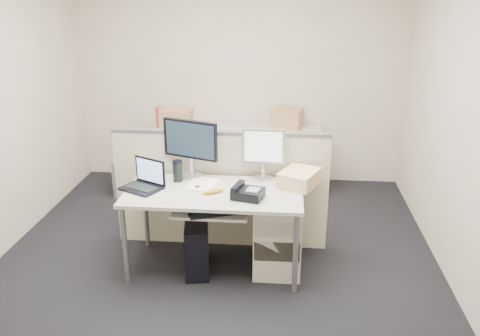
# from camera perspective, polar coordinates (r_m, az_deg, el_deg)

# --- Properties ---
(floor) EXTENTS (4.00, 4.50, 0.01)m
(floor) POSITION_cam_1_polar(r_m,az_deg,el_deg) (4.63, -2.79, -11.01)
(floor) COLOR black
(floor) RESTS_ON ground
(wall_back) EXTENTS (4.00, 0.02, 2.70)m
(wall_back) POSITION_cam_1_polar(r_m,az_deg,el_deg) (6.29, -0.10, 10.59)
(wall_back) COLOR #BDAF9E
(wall_back) RESTS_ON ground
(wall_front) EXTENTS (4.00, 0.02, 2.70)m
(wall_front) POSITION_cam_1_polar(r_m,az_deg,el_deg) (2.06, -12.37, -10.67)
(wall_front) COLOR #BDAF9E
(wall_front) RESTS_ON ground
(wall_right) EXTENTS (0.02, 4.50, 2.70)m
(wall_right) POSITION_cam_1_polar(r_m,az_deg,el_deg) (4.30, 24.40, 4.32)
(wall_right) COLOR #BDAF9E
(wall_right) RESTS_ON ground
(desk) EXTENTS (1.50, 0.75, 0.73)m
(desk) POSITION_cam_1_polar(r_m,az_deg,el_deg) (4.33, -2.94, -3.40)
(desk) COLOR beige
(desk) RESTS_ON floor
(keyboard_tray) EXTENTS (0.62, 0.32, 0.02)m
(keyboard_tray) POSITION_cam_1_polar(r_m,az_deg,el_deg) (4.18, -3.28, -4.93)
(keyboard_tray) COLOR beige
(keyboard_tray) RESTS_ON desk
(drawer_pedestal) EXTENTS (0.40, 0.55, 0.65)m
(drawer_pedestal) POSITION_cam_1_polar(r_m,az_deg,el_deg) (4.48, 4.27, -7.39)
(drawer_pedestal) COLOR beige
(drawer_pedestal) RESTS_ON floor
(cubicle_partition) EXTENTS (2.00, 0.06, 1.10)m
(cubicle_partition) POSITION_cam_1_polar(r_m,az_deg,el_deg) (4.78, -2.16, -2.54)
(cubicle_partition) COLOR beige
(cubicle_partition) RESTS_ON floor
(back_counter) EXTENTS (2.00, 0.60, 0.72)m
(back_counter) POSITION_cam_1_polar(r_m,az_deg,el_deg) (6.22, -0.37, 1.08)
(back_counter) COLOR beige
(back_counter) RESTS_ON floor
(monitor_main) EXTENTS (0.57, 0.38, 0.53)m
(monitor_main) POSITION_cam_1_polar(r_m,az_deg,el_deg) (4.55, -5.57, 2.15)
(monitor_main) COLOR black
(monitor_main) RESTS_ON desk
(monitor_small) EXTENTS (0.38, 0.19, 0.46)m
(monitor_small) POSITION_cam_1_polar(r_m,az_deg,el_deg) (4.48, 2.64, 1.50)
(monitor_small) COLOR #B7B7BC
(monitor_small) RESTS_ON desk
(laptop) EXTENTS (0.40, 0.37, 0.24)m
(laptop) POSITION_cam_1_polar(r_m,az_deg,el_deg) (4.37, -11.10, -0.88)
(laptop) COLOR black
(laptop) RESTS_ON desk
(trackball) EXTENTS (0.13, 0.13, 0.05)m
(trackball) POSITION_cam_1_polar(r_m,az_deg,el_deg) (4.22, -0.34, -2.67)
(trackball) COLOR black
(trackball) RESTS_ON desk
(desk_phone) EXTENTS (0.28, 0.25, 0.08)m
(desk_phone) POSITION_cam_1_polar(r_m,az_deg,el_deg) (4.14, 0.91, -2.90)
(desk_phone) COLOR black
(desk_phone) RESTS_ON desk
(paper_stack) EXTENTS (0.29, 0.35, 0.01)m
(paper_stack) POSITION_cam_1_polar(r_m,az_deg,el_deg) (4.43, -4.28, -1.86)
(paper_stack) COLOR white
(paper_stack) RESTS_ON desk
(sticky_pad) EXTENTS (0.11, 0.11, 0.01)m
(sticky_pad) POSITION_cam_1_polar(r_m,az_deg,el_deg) (4.31, -3.62, -2.49)
(sticky_pad) COLOR gold
(sticky_pad) RESTS_ON desk
(travel_mug) EXTENTS (0.10, 0.10, 0.18)m
(travel_mug) POSITION_cam_1_polar(r_m,az_deg,el_deg) (4.51, -7.02, -0.41)
(travel_mug) COLOR black
(travel_mug) RESTS_ON desk
(banana) EXTENTS (0.19, 0.14, 0.04)m
(banana) POSITION_cam_1_polar(r_m,az_deg,el_deg) (4.24, -3.07, -2.61)
(banana) COLOR gold
(banana) RESTS_ON desk
(cellphone) EXTENTS (0.08, 0.11, 0.01)m
(cellphone) POSITION_cam_1_polar(r_m,az_deg,el_deg) (4.37, -4.82, -2.19)
(cellphone) COLOR black
(cellphone) RESTS_ON desk
(manila_folders) EXTENTS (0.40, 0.44, 0.13)m
(manila_folders) POSITION_cam_1_polar(r_m,az_deg,el_deg) (4.42, 6.67, -1.13)
(manila_folders) COLOR beige
(manila_folders) RESTS_ON desk
(keyboard) EXTENTS (0.48, 0.32, 0.03)m
(keyboard) POSITION_cam_1_polar(r_m,az_deg,el_deg) (4.13, -2.68, -4.90)
(keyboard) COLOR black
(keyboard) RESTS_ON keyboard_tray
(pc_tower_desk) EXTENTS (0.27, 0.52, 0.46)m
(pc_tower_desk) POSITION_cam_1_polar(r_m,az_deg,el_deg) (4.50, -4.85, -8.65)
(pc_tower_desk) COLOR black
(pc_tower_desk) RESTS_ON floor
(pc_tower_spare_dark) EXTENTS (0.35, 0.49, 0.43)m
(pc_tower_spare_dark) POSITION_cam_1_polar(r_m,az_deg,el_deg) (6.22, -10.29, -0.70)
(pc_tower_spare_dark) COLOR black
(pc_tower_spare_dark) RESTS_ON floor
(pc_tower_spare_silver) EXTENTS (0.20, 0.48, 0.44)m
(pc_tower_spare_silver) POSITION_cam_1_polar(r_m,az_deg,el_deg) (6.26, -12.59, -0.69)
(pc_tower_spare_silver) COLOR #B7B7BC
(pc_tower_spare_silver) RESTS_ON floor
(cardboard_box_left) EXTENTS (0.37, 0.29, 0.27)m
(cardboard_box_left) POSITION_cam_1_polar(r_m,az_deg,el_deg) (6.07, -7.11, 5.32)
(cardboard_box_left) COLOR #AC824E
(cardboard_box_left) RESTS_ON back_counter
(cardboard_box_right) EXTENTS (0.41, 0.35, 0.25)m
(cardboard_box_right) POSITION_cam_1_polar(r_m,az_deg,el_deg) (6.16, 5.31, 5.52)
(cardboard_box_right) COLOR #AC824E
(cardboard_box_right) RESTS_ON back_counter
(red_binder) EXTENTS (0.17, 0.29, 0.27)m
(red_binder) POSITION_cam_1_polar(r_m,az_deg,el_deg) (6.14, -8.90, 5.37)
(red_binder) COLOR #BB4229
(red_binder) RESTS_ON back_counter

